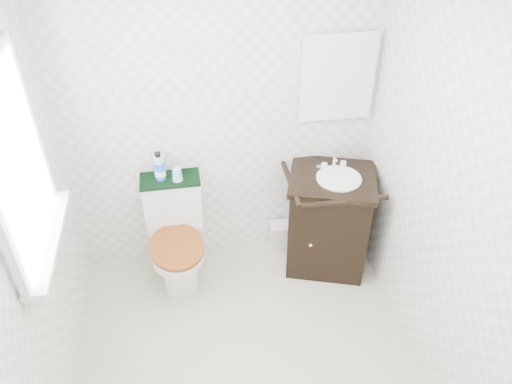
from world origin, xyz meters
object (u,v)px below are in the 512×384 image
object	(u,v)px
vanity	(329,219)
mouthwash_bottle	(159,167)
trash_bin	(281,236)
cup	(177,174)
toilet	(177,239)

from	to	relation	value
vanity	mouthwash_bottle	bearing A→B (deg)	170.88
trash_bin	cup	bearing A→B (deg)	-177.13
toilet	vanity	bearing A→B (deg)	-3.20
mouthwash_bottle	trash_bin	bearing A→B (deg)	0.15
toilet	cup	world-z (taller)	cup
cup	mouthwash_bottle	bearing A→B (deg)	162.64
mouthwash_bottle	cup	distance (m)	0.13
toilet	trash_bin	world-z (taller)	toilet
trash_bin	cup	world-z (taller)	cup
cup	vanity	bearing A→B (deg)	-8.22
toilet	vanity	distance (m)	1.15
vanity	cup	xyz separation A→B (m)	(-1.09, 0.16, 0.43)
vanity	cup	distance (m)	1.19
toilet	trash_bin	bearing A→B (deg)	9.09
toilet	cup	bearing A→B (deg)	59.65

